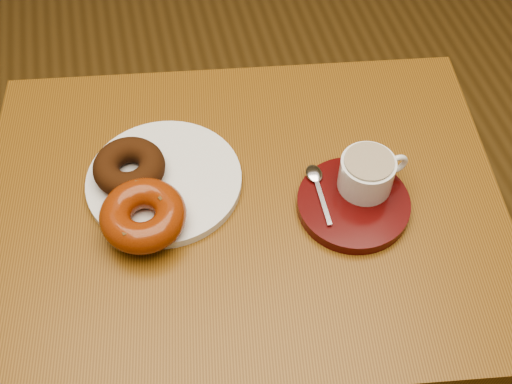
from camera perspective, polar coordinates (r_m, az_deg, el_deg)
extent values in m
cube|color=brown|center=(0.97, -1.15, -1.44)|extent=(0.86, 0.69, 0.03)
cylinder|color=#4C2415|center=(1.45, -15.58, -2.45)|extent=(0.04, 0.04, 0.70)
cylinder|color=#4C2415|center=(1.46, 12.26, -0.70)|extent=(0.04, 0.04, 0.70)
cylinder|color=silver|center=(0.98, -8.16, 0.99)|extent=(0.25, 0.25, 0.01)
torus|color=#351A0A|center=(0.97, -11.21, 2.18)|extent=(0.12, 0.12, 0.04)
torus|color=maroon|center=(0.91, -10.00, -2.05)|extent=(0.13, 0.13, 0.05)
cube|color=#473317|center=(0.90, -7.74, -0.91)|extent=(0.01, 0.01, 0.00)
cube|color=#473317|center=(0.91, -8.31, 0.07)|extent=(0.01, 0.01, 0.00)
cube|color=#473317|center=(0.92, -9.45, 0.58)|extent=(0.01, 0.01, 0.00)
cube|color=#473317|center=(0.92, -10.79, 0.49)|extent=(0.01, 0.01, 0.00)
cube|color=#473317|center=(0.92, -11.95, -0.17)|extent=(0.01, 0.01, 0.00)
cube|color=#473317|center=(0.91, -12.57, -1.22)|extent=(0.01, 0.01, 0.00)
cube|color=#473317|center=(0.89, -12.44, -2.33)|extent=(0.01, 0.01, 0.00)
cube|color=#473317|center=(0.88, -11.58, -3.16)|extent=(0.01, 0.01, 0.00)
cube|color=#473317|center=(0.87, -10.24, -3.41)|extent=(0.01, 0.01, 0.00)
cube|color=#473317|center=(0.88, -8.87, -3.00)|extent=(0.01, 0.01, 0.00)
cube|color=#473317|center=(0.88, -7.94, -2.05)|extent=(0.01, 0.01, 0.00)
cylinder|color=#3D0808|center=(0.95, 8.64, -1.06)|extent=(0.17, 0.17, 0.02)
cylinder|color=silver|center=(0.95, 9.79, 1.60)|extent=(0.08, 0.08, 0.05)
cylinder|color=#53381C|center=(0.92, 10.03, 2.68)|extent=(0.07, 0.07, 0.00)
torus|color=silver|center=(0.96, 12.34, 2.42)|extent=(0.04, 0.01, 0.04)
ellipsoid|color=silver|center=(0.97, 5.18, 1.65)|extent=(0.02, 0.03, 0.01)
cube|color=silver|center=(0.94, 5.90, -0.70)|extent=(0.01, 0.09, 0.00)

